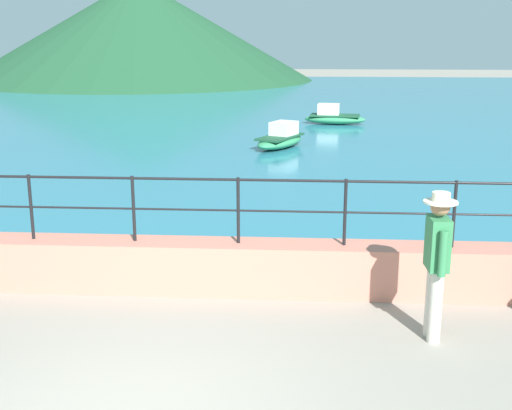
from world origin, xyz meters
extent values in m
cube|color=tan|center=(0.00, 3.20, 0.35)|extent=(20.00, 0.56, 0.70)
cylinder|color=black|center=(-2.12, 3.20, 1.15)|extent=(0.04, 0.04, 0.90)
cylinder|color=black|center=(-0.71, 3.20, 1.15)|extent=(0.04, 0.04, 0.90)
cylinder|color=black|center=(0.71, 3.20, 1.15)|extent=(0.04, 0.04, 0.90)
cylinder|color=black|center=(2.12, 3.20, 1.15)|extent=(0.04, 0.04, 0.90)
cylinder|color=black|center=(3.54, 3.20, 1.15)|extent=(0.04, 0.04, 0.90)
cylinder|color=black|center=(0.00, 3.20, 1.57)|extent=(18.40, 0.04, 0.04)
cylinder|color=black|center=(0.00, 3.20, 1.15)|extent=(18.40, 0.03, 0.03)
cube|color=teal|center=(0.00, 25.84, 0.03)|extent=(64.00, 44.32, 0.06)
cone|color=#1E4C2D|center=(-10.26, 44.01, 3.58)|extent=(25.40, 25.40, 7.16)
cylinder|color=beige|center=(3.08, 1.80, 0.43)|extent=(0.15, 0.15, 0.86)
cylinder|color=beige|center=(3.07, 1.98, 0.43)|extent=(0.15, 0.15, 0.86)
cube|color=#337F4C|center=(3.07, 1.89, 1.16)|extent=(0.24, 0.37, 0.60)
cylinder|color=#337F4C|center=(3.09, 1.65, 1.12)|extent=(0.09, 0.09, 0.52)
cylinder|color=#337F4C|center=(3.06, 2.13, 1.12)|extent=(0.09, 0.09, 0.52)
sphere|color=#9E7051|center=(3.07, 1.89, 1.59)|extent=(0.22, 0.22, 0.22)
cylinder|color=beige|center=(3.07, 1.89, 1.64)|extent=(0.38, 0.38, 0.02)
cylinder|color=beige|center=(3.07, 1.89, 1.70)|extent=(0.20, 0.20, 0.10)
ellipsoid|color=#338C59|center=(2.82, 20.17, 0.24)|extent=(2.39, 1.15, 0.36)
cube|color=#1C4D31|center=(2.82, 20.17, 0.39)|extent=(1.91, 0.97, 0.06)
cube|color=silver|center=(2.58, 20.20, 0.62)|extent=(0.87, 0.72, 0.40)
ellipsoid|color=#338C59|center=(0.91, 14.67, 0.24)|extent=(1.80, 2.46, 0.36)
cube|color=#1C4D31|center=(0.91, 14.67, 0.39)|extent=(1.48, 1.99, 0.06)
cube|color=silver|center=(1.02, 14.90, 0.62)|extent=(0.91, 0.99, 0.40)
camera|label=1|loc=(1.51, -5.36, 3.46)|focal=46.93mm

